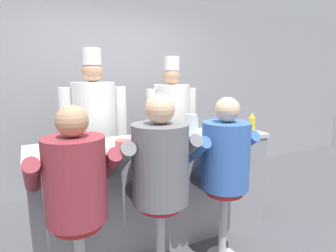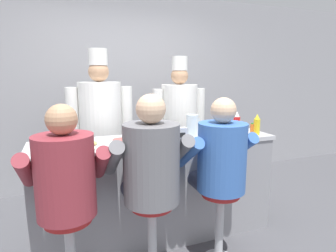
{
  "view_description": "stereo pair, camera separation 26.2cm",
  "coord_description": "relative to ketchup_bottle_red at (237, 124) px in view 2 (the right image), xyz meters",
  "views": [
    {
      "loc": [
        -1.06,
        -2.04,
        1.57
      ],
      "look_at": [
        0.1,
        0.27,
        1.11
      ],
      "focal_mm": 30.0,
      "sensor_mm": 36.0,
      "label": 1
    },
    {
      "loc": [
        -0.82,
        -2.15,
        1.57
      ],
      "look_at": [
        0.1,
        0.27,
        1.11
      ],
      "focal_mm": 30.0,
      "sensor_mm": 36.0,
      "label": 2
    }
  ],
  "objects": [
    {
      "name": "wall_back",
      "position": [
        -0.82,
        1.63,
        0.26
      ],
      "size": [
        10.0,
        0.06,
        2.7
      ],
      "color": "#99999E",
      "rests_on": "ground_plane"
    },
    {
      "name": "diner_seated_grey",
      "position": [
        -1.05,
        -0.45,
        -0.19
      ],
      "size": [
        0.63,
        0.62,
        1.45
      ],
      "color": "#B2B5BA",
      "rests_on": "ground_plane"
    },
    {
      "name": "mustard_bottle_yellow",
      "position": [
        0.17,
        -0.1,
        -0.01
      ],
      "size": [
        0.06,
        0.06,
        0.21
      ],
      "color": "yellow",
      "rests_on": "diner_counter"
    },
    {
      "name": "napkin_dispenser_chrome",
      "position": [
        -0.66,
        -0.09,
        -0.05
      ],
      "size": [
        0.13,
        0.08,
        0.13
      ],
      "color": "silver",
      "rests_on": "diner_counter"
    },
    {
      "name": "diner_seated_maroon",
      "position": [
        -1.65,
        -0.45,
        -0.22
      ],
      "size": [
        0.59,
        0.58,
        1.4
      ],
      "color": "#B2B5BA",
      "rests_on": "ground_plane"
    },
    {
      "name": "breakfast_plate",
      "position": [
        -1.44,
        -0.03,
        -0.09
      ],
      "size": [
        0.27,
        0.27,
        0.05
      ],
      "color": "white",
      "rests_on": "diner_counter"
    },
    {
      "name": "diner_counter",
      "position": [
        -0.82,
        0.09,
        -0.6
      ],
      "size": [
        2.28,
        0.59,
        0.99
      ],
      "color": "gray",
      "rests_on": "ground_plane"
    },
    {
      "name": "ketchup_bottle_red",
      "position": [
        0.0,
        0.0,
        0.0
      ],
      "size": [
        0.07,
        0.07,
        0.23
      ],
      "color": "red",
      "rests_on": "diner_counter"
    },
    {
      "name": "water_pitcher_clear",
      "position": [
        -0.48,
        0.03,
        0.0
      ],
      "size": [
        0.13,
        0.11,
        0.22
      ],
      "color": "silver",
      "rests_on": "diner_counter"
    },
    {
      "name": "cook_in_whites_far",
      "position": [
        -0.25,
        0.9,
        -0.1
      ],
      "size": [
        0.7,
        0.45,
        1.8
      ],
      "color": "#232328",
      "rests_on": "ground_plane"
    },
    {
      "name": "cook_in_whites_near",
      "position": [
        -1.24,
        0.81,
        -0.07
      ],
      "size": [
        0.72,
        0.46,
        1.86
      ],
      "color": "#232328",
      "rests_on": "ground_plane"
    },
    {
      "name": "hot_sauce_bottle_orange",
      "position": [
        0.09,
        -0.13,
        -0.05
      ],
      "size": [
        0.03,
        0.03,
        0.13
      ],
      "color": "orange",
      "rests_on": "diner_counter"
    },
    {
      "name": "coffee_mug_blue",
      "position": [
        -0.85,
        0.0,
        -0.07
      ],
      "size": [
        0.14,
        0.09,
        0.08
      ],
      "color": "#4C7AB2",
      "rests_on": "diner_counter"
    },
    {
      "name": "diner_seated_blue",
      "position": [
        -0.46,
        -0.45,
        -0.21
      ],
      "size": [
        0.6,
        0.59,
        1.4
      ],
      "color": "#B2B5BA",
      "rests_on": "ground_plane"
    },
    {
      "name": "cereal_bowl",
      "position": [
        -1.19,
        -0.05,
        -0.08
      ],
      "size": [
        0.14,
        0.14,
        0.05
      ],
      "color": "#B24C47",
      "rests_on": "diner_counter"
    },
    {
      "name": "ground_plane",
      "position": [
        -0.82,
        -0.21,
        -1.09
      ],
      "size": [
        20.0,
        20.0,
        0.0
      ],
      "primitive_type": "plane",
      "color": "#4C4C51"
    }
  ]
}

